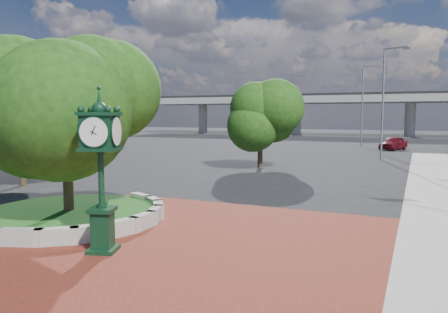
% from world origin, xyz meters
% --- Properties ---
extents(ground, '(200.00, 200.00, 0.00)m').
position_xyz_m(ground, '(0.00, 0.00, 0.00)').
color(ground, black).
rests_on(ground, ground).
extents(plaza, '(12.00, 12.00, 0.04)m').
position_xyz_m(plaza, '(0.00, -1.00, 0.02)').
color(plaza, maroon).
rests_on(plaza, ground).
extents(planter_wall, '(2.96, 6.77, 0.54)m').
position_xyz_m(planter_wall, '(-2.71, -0.00, 0.27)').
color(planter_wall, '#9E9B93').
rests_on(planter_wall, ground).
extents(grass_bed, '(6.10, 6.10, 0.40)m').
position_xyz_m(grass_bed, '(-5.00, 0.00, 0.20)').
color(grass_bed, '#164E19').
rests_on(grass_bed, ground).
extents(overpass, '(90.00, 12.00, 7.50)m').
position_xyz_m(overpass, '(-0.22, 70.00, 6.54)').
color(overpass, '#9E9B93').
rests_on(overpass, ground).
extents(tree_planter, '(5.20, 5.20, 6.33)m').
position_xyz_m(tree_planter, '(-5.00, 0.00, 3.72)').
color(tree_planter, '#38281C').
rests_on(tree_planter, ground).
extents(tree_northwest, '(5.60, 5.60, 6.93)m').
position_xyz_m(tree_northwest, '(-13.00, 5.00, 4.12)').
color(tree_northwest, '#38281C').
rests_on(tree_northwest, ground).
extents(tree_street, '(4.40, 4.40, 5.45)m').
position_xyz_m(tree_street, '(-4.00, 18.00, 3.24)').
color(tree_street, '#38281C').
rests_on(tree_street, ground).
extents(post_clock, '(1.16, 1.16, 4.53)m').
position_xyz_m(post_clock, '(-1.41, -2.48, 2.49)').
color(post_clock, black).
rests_on(post_clock, ground).
extents(parked_car, '(3.13, 4.60, 1.45)m').
position_xyz_m(parked_car, '(3.99, 38.89, 0.73)').
color(parked_car, '#5A0C15').
rests_on(parked_car, ground).
extents(street_lamp_near, '(2.04, 0.74, 9.28)m').
position_xyz_m(street_lamp_near, '(3.86, 26.86, 5.44)').
color(street_lamp_near, slate).
rests_on(street_lamp_near, ground).
extents(street_lamp_far, '(2.15, 0.39, 9.57)m').
position_xyz_m(street_lamp_far, '(0.38, 42.91, 5.61)').
color(street_lamp_far, slate).
rests_on(street_lamp_far, ground).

